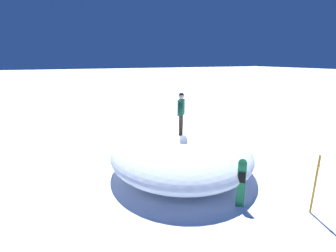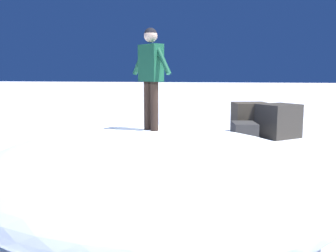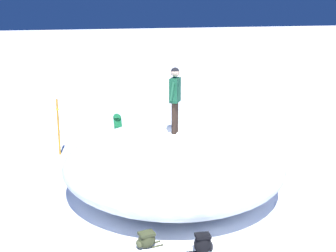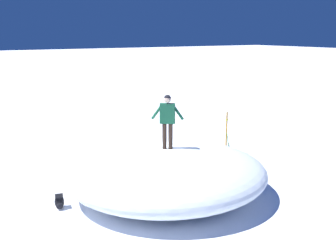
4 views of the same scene
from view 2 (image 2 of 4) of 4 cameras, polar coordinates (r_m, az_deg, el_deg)
The scene contains 4 objects.
ground at distance 6.86m, azimuth 0.62°, elevation -14.91°, with size 240.00×240.00×0.00m, color white.
snow_mound at distance 6.82m, azimuth -2.56°, elevation -7.63°, with size 6.76×6.11×1.67m, color white.
snowboarder_standing at distance 6.61m, azimuth -2.68°, elevation 8.85°, with size 0.90×0.72×1.81m.
rock_outcrop at distance 16.45m, azimuth 14.25°, elevation 0.73°, with size 3.09×3.56×1.42m.
Camera 2 is at (1.35, -6.18, 2.67)m, focal length 39.37 mm.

